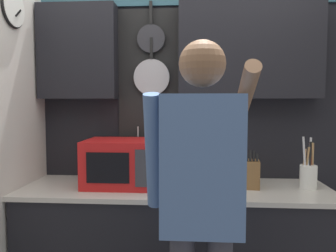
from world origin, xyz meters
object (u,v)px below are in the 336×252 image
object	(u,v)px
person	(201,192)
microwave	(123,163)
utensil_crock	(308,174)
knife_block	(251,174)

from	to	relation	value
person	microwave	bearing A→B (deg)	127.76
utensil_crock	person	bearing A→B (deg)	-137.24
utensil_crock	microwave	bearing A→B (deg)	-179.89
microwave	knife_block	bearing A→B (deg)	0.05
microwave	knife_block	world-z (taller)	microwave
knife_block	person	xyz separation A→B (m)	(-0.35, -0.67, 0.06)
microwave	knife_block	distance (m)	0.87
utensil_crock	person	size ratio (longest dim) A/B	0.20
knife_block	person	size ratio (longest dim) A/B	0.15
microwave	person	world-z (taller)	person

